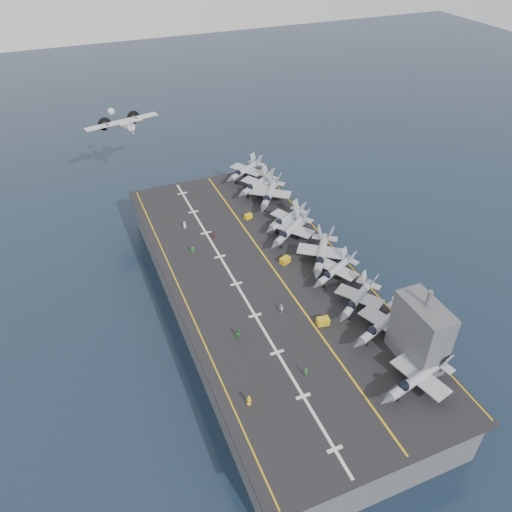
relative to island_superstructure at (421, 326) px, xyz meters
name	(u,v)px	position (x,y,z in m)	size (l,w,h in m)	color
ground	(263,314)	(-15.00, 30.00, -17.90)	(500.00, 500.00, 0.00)	#142135
hull	(263,296)	(-15.00, 30.00, -12.90)	(36.00, 90.00, 10.00)	#56595E
flight_deck	(263,278)	(-15.00, 30.00, -7.70)	(38.00, 92.00, 0.40)	black
foul_line	(277,273)	(-12.00, 30.00, -7.48)	(0.35, 90.00, 0.02)	gold
landing_centerline	(236,284)	(-21.00, 30.00, -7.48)	(0.50, 90.00, 0.02)	silver
deck_edge_port	(184,298)	(-32.00, 30.00, -7.48)	(0.25, 90.00, 0.02)	gold
deck_edge_stbd	(341,256)	(3.50, 30.00, -7.48)	(0.25, 90.00, 0.02)	gold
island_superstructure	(421,326)	(0.00, 0.00, 0.00)	(5.00, 10.00, 15.00)	#56595E
fighter_jet_0	(417,378)	(-3.77, -5.44, -4.93)	(16.68, 13.00, 5.14)	gray
fighter_jet_1	(382,324)	(-1.90, 6.96, -4.98)	(17.02, 14.18, 5.05)	gray
fighter_jet_2	(358,298)	(-2.14, 14.70, -5.13)	(16.44, 15.19, 4.75)	gray
fighter_jet_3	(335,270)	(-1.80, 23.91, -5.21)	(15.68, 13.66, 4.57)	gray
fighter_jet_4	(322,253)	(-1.82, 29.63, -4.77)	(17.70, 18.90, 5.46)	gray
fighter_jet_5	(290,229)	(-3.95, 40.30, -4.88)	(18.12, 16.94, 5.24)	#949CA5
fighter_jet_6	(287,218)	(-2.53, 45.28, -5.19)	(15.91, 13.95, 4.63)	#9EA4AE
fighter_jet_7	(270,193)	(-1.82, 56.88, -4.78)	(17.66, 18.81, 5.44)	#989FA9
fighter_jet_8	(257,184)	(-2.63, 63.13, -5.00)	(17.29, 15.72, 5.00)	gray
tow_cart_a	(323,321)	(-10.32, 13.14, -6.83)	(2.43, 1.76, 1.34)	gold
tow_cart_b	(285,260)	(-8.83, 32.63, -6.85)	(2.53, 2.11, 1.30)	#C19B12
tow_cart_c	(248,216)	(-9.53, 52.11, -6.96)	(2.06, 1.61, 1.09)	#D6B30A
crew_0	(249,401)	(-29.53, 1.82, -6.50)	(1.42, 1.39, 1.99)	yellow
crew_2	(239,334)	(-25.90, 15.83, -6.51)	(1.42, 1.25, 1.98)	#1E8026
crew_3	(193,250)	(-26.07, 43.56, -6.68)	(1.00, 0.69, 1.63)	#1C8125
crew_4	(214,235)	(-19.96, 47.23, -6.56)	(1.09, 1.31, 1.88)	maroon
crew_5	(185,225)	(-24.94, 53.82, -6.60)	(1.18, 1.29, 1.79)	white
crew_6	(306,372)	(-18.78, 3.55, -6.60)	(0.98, 1.23, 1.79)	#29812E
crew_7	(281,309)	(-16.12, 18.90, -6.54)	(1.24, 1.38, 1.92)	white
transport_plane	(123,126)	(-30.72, 91.21, 4.61)	(23.07, 18.15, 4.85)	silver
fighter_jet_9	(245,170)	(-2.63, 71.63, -5.00)	(17.29, 15.72, 5.00)	gray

